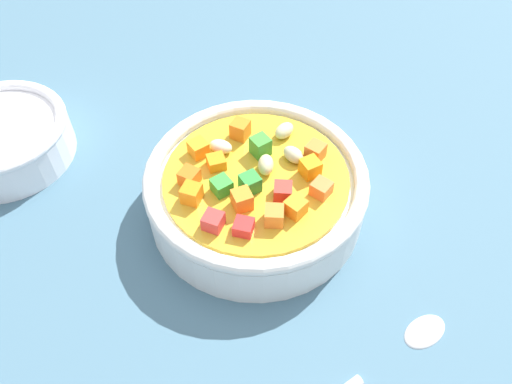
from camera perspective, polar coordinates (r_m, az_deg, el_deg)
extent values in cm
cube|color=#42667A|center=(44.79, 0.00, -2.70)|extent=(140.00, 140.00, 2.00)
cylinder|color=white|center=(42.50, 0.00, -0.33)|extent=(17.83, 17.83, 3.83)
torus|color=white|center=(40.76, 0.00, 1.71)|extent=(17.98, 17.98, 1.23)
cylinder|color=gold|center=(40.88, 0.00, 1.55)|extent=(14.88, 14.88, 0.40)
ellipsoid|color=beige|center=(43.62, 3.15, 6.82)|extent=(2.24, 1.85, 1.15)
cube|color=orange|center=(42.28, -6.42, 4.86)|extent=(1.91, 1.91, 1.23)
cube|color=orange|center=(38.03, 4.40, -1.68)|extent=(1.81, 1.81, 1.32)
ellipsoid|color=beige|center=(40.69, 1.09, 3.04)|extent=(2.20, 1.74, 1.32)
cube|color=orange|center=(39.26, 7.14, 0.05)|extent=(1.74, 1.74, 1.17)
cube|color=orange|center=(38.29, -1.74, -0.81)|extent=(1.94, 1.94, 1.49)
ellipsoid|color=beige|center=(42.39, -3.92, 5.06)|extent=(1.30, 1.96, 1.02)
cube|color=orange|center=(37.42, 2.02, -2.64)|extent=(1.70, 1.70, 1.37)
cube|color=red|center=(39.05, 3.00, 0.10)|extent=(1.69, 1.69, 1.15)
cube|color=red|center=(37.06, -1.38, -3.89)|extent=(1.50, 1.50, 0.97)
cube|color=orange|center=(41.94, 6.60, 4.52)|extent=(1.71, 1.71, 1.39)
cube|color=orange|center=(38.96, -7.16, -0.18)|extent=(1.38, 1.38, 1.43)
cube|color=orange|center=(40.62, 6.03, 2.70)|extent=(1.94, 1.94, 1.43)
cube|color=#2B8432|center=(39.41, -1.00, 1.09)|extent=(1.94, 1.94, 1.41)
cube|color=orange|center=(43.39, -1.76, 6.96)|extent=(1.54, 1.54, 1.56)
cube|color=orange|center=(41.20, -4.47, 3.26)|extent=(1.93, 1.93, 0.97)
cube|color=green|center=(41.91, 0.49, 5.12)|extent=(1.92, 1.92, 1.63)
cube|color=orange|center=(40.19, -7.41, 1.68)|extent=(1.58, 1.58, 1.27)
cube|color=green|center=(39.41, -3.85, 0.69)|extent=(1.92, 1.92, 1.17)
cube|color=red|center=(37.33, -4.77, -3.24)|extent=(1.44, 1.44, 1.22)
ellipsoid|color=beige|center=(41.65, 4.17, 4.15)|extent=(1.99, 2.28, 1.17)
ellipsoid|color=silver|center=(39.74, 18.32, -14.28)|extent=(4.09, 3.80, 0.74)
cylinder|color=white|center=(52.45, -26.20, 5.05)|extent=(12.20, 12.20, 3.32)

